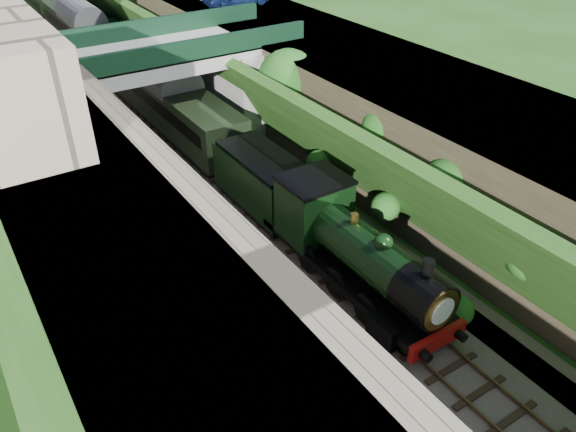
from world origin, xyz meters
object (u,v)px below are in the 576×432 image
at_px(tender, 264,184).
at_px(road_bridge, 174,81).
at_px(tree, 288,81).
at_px(locomotive, 354,252).

bearing_deg(tender, road_bridge, 91.44).
bearing_deg(road_bridge, tree, -46.48).
distance_m(road_bridge, tree, 7.24).
height_order(road_bridge, tender, road_bridge).
bearing_deg(tree, tender, -133.59).
distance_m(tree, tender, 7.48).
height_order(road_bridge, locomotive, road_bridge).
relative_size(road_bridge, locomotive, 1.56).
bearing_deg(tree, locomotive, -110.94).
bearing_deg(locomotive, tree, 69.06).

